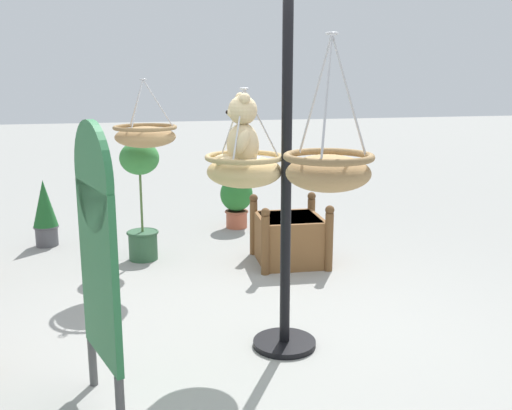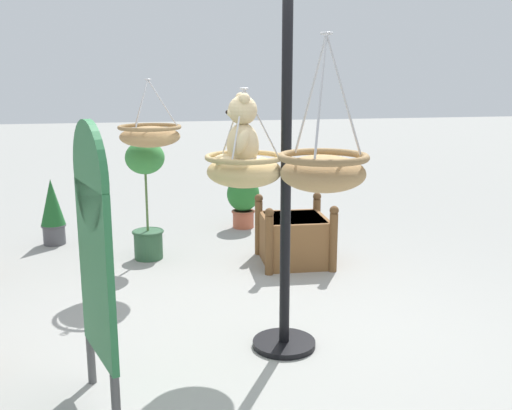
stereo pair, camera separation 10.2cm
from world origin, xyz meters
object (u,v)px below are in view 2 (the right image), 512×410
(wooden_planter_box, at_px, (294,237))
(potted_plant_small_succulent, at_px, (243,199))
(potted_plant_fern_front, at_px, (146,190))
(potted_plant_bushy_green, at_px, (53,212))
(display_pole_central, at_px, (285,235))
(teddy_bear, at_px, (241,136))
(hanging_basket_left_high, at_px, (323,170))
(hanging_basket_right_low, at_px, (150,135))
(display_sign_board, at_px, (94,242))
(hanging_basket_with_teddy, at_px, (244,169))

(wooden_planter_box, relative_size, potted_plant_small_succulent, 1.22)
(potted_plant_fern_front, bearing_deg, potted_plant_bushy_green, 53.96)
(display_pole_central, xyz_separation_m, potted_plant_small_succulent, (3.28, -0.30, -0.45))
(potted_plant_small_succulent, bearing_deg, teddy_bear, 169.57)
(hanging_basket_left_high, bearing_deg, teddy_bear, 11.34)
(potted_plant_fern_front, bearing_deg, hanging_basket_right_low, -174.26)
(teddy_bear, relative_size, display_sign_board, 0.30)
(potted_plant_fern_front, bearing_deg, hanging_basket_with_teddy, -163.14)
(wooden_planter_box, xyz_separation_m, potted_plant_small_succulent, (1.47, 0.25, 0.10))
(hanging_basket_with_teddy, bearing_deg, teddy_bear, 90.00)
(hanging_basket_with_teddy, bearing_deg, potted_plant_small_succulent, -10.01)
(hanging_basket_right_low, height_order, potted_plant_fern_front, hanging_basket_right_low)
(hanging_basket_right_low, height_order, wooden_planter_box, hanging_basket_right_low)
(teddy_bear, xyz_separation_m, hanging_basket_right_low, (1.60, 0.56, -0.14))
(potted_plant_fern_front, distance_m, potted_plant_small_succulent, 1.62)
(hanging_basket_with_teddy, distance_m, potted_plant_bushy_green, 3.39)
(potted_plant_fern_front, relative_size, display_sign_board, 0.74)
(hanging_basket_right_low, xyz_separation_m, wooden_planter_box, (0.06, -1.39, -1.06))
(hanging_basket_with_teddy, relative_size, hanging_basket_right_low, 1.08)
(wooden_planter_box, height_order, potted_plant_fern_front, potted_plant_fern_front)
(display_sign_board, bearing_deg, hanging_basket_left_high, -111.41)
(hanging_basket_with_teddy, bearing_deg, display_sign_board, 124.12)
(display_sign_board, bearing_deg, hanging_basket_with_teddy, -55.88)
(potted_plant_bushy_green, bearing_deg, hanging_basket_right_low, -138.87)
(display_sign_board, bearing_deg, wooden_planter_box, -37.41)
(teddy_bear, distance_m, potted_plant_bushy_green, 3.44)
(display_pole_central, xyz_separation_m, potted_plant_fern_front, (2.23, 0.88, -0.08))
(hanging_basket_right_low, distance_m, potted_plant_fern_front, 0.77)
(hanging_basket_right_low, bearing_deg, display_sign_board, 170.60)
(hanging_basket_left_high, height_order, potted_plant_bushy_green, hanging_basket_left_high)
(hanging_basket_with_teddy, relative_size, potted_plant_fern_front, 0.54)
(hanging_basket_right_low, height_order, potted_plant_bushy_green, hanging_basket_right_low)
(display_pole_central, relative_size, hanging_basket_right_low, 4.19)
(potted_plant_bushy_green, relative_size, potted_plant_small_succulent, 1.17)
(hanging_basket_left_high, relative_size, potted_plant_fern_front, 0.63)
(display_pole_central, xyz_separation_m, potted_plant_bushy_green, (2.97, 1.90, -0.44))
(display_pole_central, xyz_separation_m, hanging_basket_right_low, (1.75, 0.83, 0.51))
(hanging_basket_left_high, bearing_deg, wooden_planter_box, -12.51)
(wooden_planter_box, relative_size, potted_plant_bushy_green, 1.05)
(display_pole_central, relative_size, display_sign_board, 1.56)
(potted_plant_bushy_green, distance_m, display_sign_board, 3.59)
(hanging_basket_left_high, bearing_deg, display_sign_board, 68.59)
(teddy_bear, distance_m, hanging_basket_left_high, 1.12)
(display_pole_central, bearing_deg, potted_plant_fern_front, 21.54)
(potted_plant_bushy_green, height_order, display_sign_board, display_sign_board)
(hanging_basket_right_low, bearing_deg, wooden_planter_box, -87.59)
(hanging_basket_with_teddy, bearing_deg, hanging_basket_left_high, -169.85)
(hanging_basket_with_teddy, xyz_separation_m, teddy_bear, (0.00, 0.02, 0.22))
(wooden_planter_box, bearing_deg, display_pole_central, 162.86)
(hanging_basket_right_low, distance_m, potted_plant_small_succulent, 2.13)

